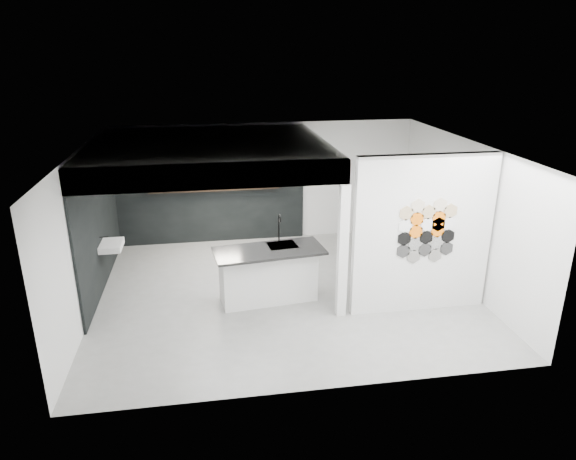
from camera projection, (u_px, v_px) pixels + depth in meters
The scene contains 17 objects.
floor at pixel (285, 292), 9.83m from camera, with size 7.00×6.00×0.01m, color gray.
partition_panel at pixel (423, 235), 8.76m from camera, with size 2.45×0.15×2.80m, color silver.
bay_clad_back at pixel (211, 194), 11.99m from camera, with size 4.40×0.04×2.35m, color black.
bay_clad_left at pixel (99, 227), 9.83m from camera, with size 0.04×4.00×2.35m, color black.
bulkhead at pixel (209, 152), 9.69m from camera, with size 4.40×4.00×0.40m, color silver.
corner_column at pixel (343, 252), 8.63m from camera, with size 0.16×0.16×2.35m, color silver.
fascia_beam at pixel (211, 176), 7.91m from camera, with size 4.40×0.16×0.40m, color silver.
wall_basin at pixel (111, 246), 9.79m from camera, with size 0.40×0.60×0.12m, color silver.
display_shelf at pixel (215, 190), 11.87m from camera, with size 3.00×0.15×0.04m, color black.
kitchen_island at pixel (268, 273), 9.37m from camera, with size 2.04×1.09×1.57m.
stockpot at pixel (166, 188), 11.67m from camera, with size 0.19×0.19×0.16m, color black.
kettle at pixel (257, 184), 11.98m from camera, with size 0.20×0.20×0.17m, color black.
glass_bowl at pixel (273, 185), 12.05m from camera, with size 0.14×0.14×0.10m, color gray.
glass_vase at pixel (273, 184), 12.04m from camera, with size 0.11×0.11×0.15m, color gray.
bottle_dark at pixel (195, 186), 11.76m from camera, with size 0.07×0.07×0.18m, color black.
utensil_cup at pixel (168, 189), 11.68m from camera, with size 0.07×0.07×0.09m, color black.
hex_tile_cluster at pixel (427, 231), 8.65m from camera, with size 1.04×0.02×1.16m.
Camera 1 is at (-1.37, -8.73, 4.46)m, focal length 32.00 mm.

